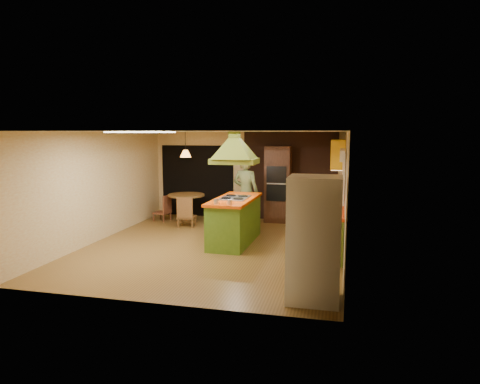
% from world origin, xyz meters
% --- Properties ---
extents(ground, '(6.50, 6.50, 0.00)m').
position_xyz_m(ground, '(0.00, 0.00, 0.00)').
color(ground, brown).
rests_on(ground, ground).
extents(room_walls, '(5.50, 6.50, 6.50)m').
position_xyz_m(room_walls, '(0.00, 0.00, 1.25)').
color(room_walls, beige).
rests_on(room_walls, ground).
extents(ceiling_plane, '(6.50, 6.50, 0.00)m').
position_xyz_m(ceiling_plane, '(0.00, 0.00, 2.50)').
color(ceiling_plane, silver).
rests_on(ceiling_plane, room_walls).
extents(brick_panel, '(2.64, 0.03, 2.50)m').
position_xyz_m(brick_panel, '(1.25, 3.23, 1.25)').
color(brick_panel, '#381E14').
rests_on(brick_panel, ground).
extents(nook_opening, '(2.20, 0.03, 2.10)m').
position_xyz_m(nook_opening, '(-1.50, 3.23, 1.05)').
color(nook_opening, black).
rests_on(nook_opening, ground).
extents(right_counter, '(0.62, 3.05, 0.92)m').
position_xyz_m(right_counter, '(2.45, 0.60, 0.46)').
color(right_counter, olive).
rests_on(right_counter, ground).
extents(upper_cabinets, '(0.34, 1.40, 0.70)m').
position_xyz_m(upper_cabinets, '(2.57, 2.20, 1.95)').
color(upper_cabinets, yellow).
rests_on(upper_cabinets, room_walls).
extents(window_right, '(0.12, 1.35, 1.06)m').
position_xyz_m(window_right, '(2.70, 0.40, 1.77)').
color(window_right, black).
rests_on(window_right, room_walls).
extents(fluor_panel, '(1.20, 0.60, 0.03)m').
position_xyz_m(fluor_panel, '(-1.10, -1.20, 2.48)').
color(fluor_panel, white).
rests_on(fluor_panel, ceiling_plane).
extents(kitchen_island, '(0.88, 2.08, 1.04)m').
position_xyz_m(kitchen_island, '(0.35, 0.40, 0.52)').
color(kitchen_island, '#527B1E').
rests_on(kitchen_island, ground).
extents(range_hood, '(1.00, 0.72, 0.79)m').
position_xyz_m(range_hood, '(0.35, 0.40, 2.25)').
color(range_hood, olive).
rests_on(range_hood, ceiling_plane).
extents(man, '(0.78, 0.60, 1.90)m').
position_xyz_m(man, '(0.30, 1.78, 0.95)').
color(man, '#4A532C').
rests_on(man, ground).
extents(refrigerator, '(0.76, 0.72, 1.85)m').
position_xyz_m(refrigerator, '(2.31, -2.57, 0.93)').
color(refrigerator, silver).
rests_on(refrigerator, ground).
extents(wall_oven, '(0.70, 0.61, 2.10)m').
position_xyz_m(wall_oven, '(0.95, 2.95, 1.05)').
color(wall_oven, '#4A2917').
rests_on(wall_oven, ground).
extents(dining_table, '(1.02, 1.02, 0.77)m').
position_xyz_m(dining_table, '(-1.54, 2.39, 0.54)').
color(dining_table, brown).
rests_on(dining_table, ground).
extents(chair_left, '(0.47, 0.47, 0.73)m').
position_xyz_m(chair_left, '(-2.24, 2.29, 0.37)').
color(chair_left, brown).
rests_on(chair_left, ground).
extents(chair_near, '(0.49, 0.49, 0.81)m').
position_xyz_m(chair_near, '(-1.29, 1.74, 0.40)').
color(chair_near, brown).
rests_on(chair_near, ground).
extents(pendant_lamp, '(0.36, 0.36, 0.20)m').
position_xyz_m(pendant_lamp, '(-1.54, 2.39, 1.90)').
color(pendant_lamp, '#FF9E3F').
rests_on(pendant_lamp, ceiling_plane).
extents(canister_large, '(0.15, 0.15, 0.21)m').
position_xyz_m(canister_large, '(2.40, 1.23, 1.02)').
color(canister_large, beige).
rests_on(canister_large, right_counter).
extents(canister_medium, '(0.15, 0.15, 0.17)m').
position_xyz_m(canister_medium, '(2.40, 1.39, 1.01)').
color(canister_medium, '#FFECCD').
rests_on(canister_medium, right_counter).
extents(canister_small, '(0.14, 0.14, 0.17)m').
position_xyz_m(canister_small, '(2.40, 1.30, 1.00)').
color(canister_small, beige).
rests_on(canister_small, right_counter).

